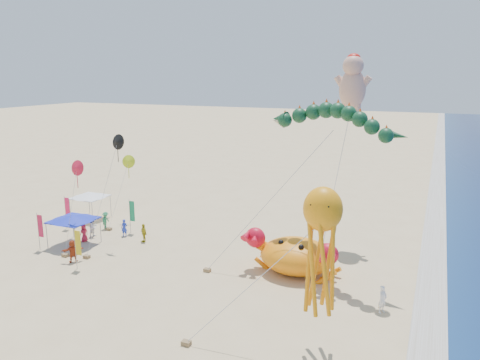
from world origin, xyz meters
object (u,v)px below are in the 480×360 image
(dragon_kite, at_px, (331,124))
(canopy_white, at_px, (90,195))
(octopus_kite, at_px, (321,241))
(canopy_blue, at_px, (73,218))
(crab_inflatable, at_px, (296,255))
(cherub_kite, at_px, (353,82))

(dragon_kite, xyz_separation_m, canopy_white, (-24.83, 3.46, -8.52))
(octopus_kite, relative_size, canopy_blue, 2.45)
(crab_inflatable, height_order, canopy_blue, crab_inflatable)
(crab_inflatable, relative_size, canopy_white, 2.21)
(octopus_kite, bearing_deg, cherub_kite, 96.08)
(octopus_kite, distance_m, canopy_white, 30.25)
(crab_inflatable, xyz_separation_m, dragon_kite, (1.91, 1.28, 9.55))
(dragon_kite, xyz_separation_m, octopus_kite, (1.91, -10.20, -4.87))
(canopy_white, bearing_deg, crab_inflatable, -11.69)
(dragon_kite, bearing_deg, octopus_kite, -79.42)
(cherub_kite, relative_size, canopy_blue, 4.39)
(crab_inflatable, height_order, dragon_kite, dragon_kite)
(cherub_kite, xyz_separation_m, canopy_blue, (-21.02, -10.43, -11.23))
(dragon_kite, distance_m, canopy_white, 26.48)
(canopy_blue, bearing_deg, dragon_kite, 8.49)
(canopy_blue, bearing_deg, canopy_white, 120.27)
(dragon_kite, bearing_deg, canopy_blue, -171.51)
(dragon_kite, height_order, cherub_kite, cherub_kite)
(cherub_kite, relative_size, octopus_kite, 1.79)
(dragon_kite, height_order, octopus_kite, dragon_kite)
(crab_inflatable, relative_size, dragon_kite, 0.56)
(canopy_white, bearing_deg, canopy_blue, -59.73)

